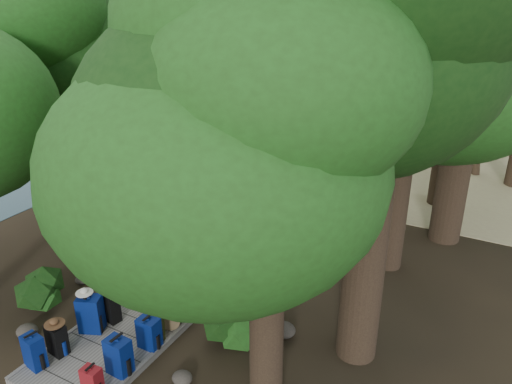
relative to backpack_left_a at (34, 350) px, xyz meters
The scene contains 48 objects.
ground 4.58m from the backpack_left_a, 80.33° to the left, with size 120.00×120.00×0.00m, color #302518.
sand_beach 20.51m from the backpack_left_a, 87.86° to the left, with size 40.00×22.00×0.02m, color #C1B683.
water_bay 42.96m from the backpack_left_a, 136.65° to the left, with size 50.00×60.00×0.02m, color #284753.
distant_hill 65.53m from the backpack_left_a, 126.78° to the left, with size 32.00×16.00×12.00m, color black.
boardwalk 5.56m from the backpack_left_a, 82.07° to the left, with size 2.00×12.00×0.12m, color gray.
backpack_left_a is the anchor object (origin of this frame).
backpack_left_b 0.46m from the backpack_left_a, 79.73° to the left, with size 0.38×0.27×0.70m, color black, non-canonical shape.
backpack_left_c 1.29m from the backpack_left_a, 83.19° to the left, with size 0.47×0.34×0.88m, color navy, non-canonical shape.
backpack_right_a 1.44m from the backpack_left_a, ahead, with size 0.33×0.24×0.59m, color maroon, non-canonical shape.
backpack_right_b 1.62m from the backpack_left_a, 22.48° to the left, with size 0.45×0.32×0.81m, color navy, non-canonical shape.
backpack_right_c 2.10m from the backpack_left_a, 43.25° to the left, with size 0.42×0.30×0.72m, color navy, non-canonical shape.
backpack_right_d 2.19m from the backpack_left_a, 48.54° to the left, with size 0.40×0.29×0.62m, color #373C18, non-canonical shape.
duffel_right_khaki 2.70m from the backpack_left_a, 58.14° to the left, with size 0.44×0.66×0.44m, color brown, non-canonical shape.
suitcase_on_boardwalk 1.74m from the backpack_left_a, 81.92° to the left, with size 0.45×0.25×0.69m, color black, non-canonical shape.
lone_suitcase_on_sand 12.81m from the backpack_left_a, 84.75° to the left, with size 0.40×0.23×0.62m, color black, non-canonical shape.
hat_brown 0.60m from the backpack_left_a, 74.73° to the left, with size 0.39×0.39×0.12m, color #51351E, non-canonical shape.
hat_white 1.39m from the backpack_left_a, 86.90° to the left, with size 0.35×0.35×0.12m, color silver, non-canonical shape.
kayak 14.69m from the backpack_left_a, 101.89° to the left, with size 0.67×3.05×0.30m, color red.
sun_lounger 14.71m from the backpack_left_a, 77.10° to the left, with size 0.64×1.97×0.64m, color silver, non-canonical shape.
tree_right_a 5.65m from the backpack_left_a, 19.67° to the left, with size 4.92×4.92×8.20m, color black, non-canonical shape.
tree_right_b 7.93m from the backpack_left_a, 33.16° to the left, with size 6.21×6.21×11.09m, color black, non-canonical shape.
tree_right_c 9.37m from the backpack_left_a, 55.00° to the left, with size 5.26×5.26×9.11m, color black, non-canonical shape.
tree_right_d 12.18m from the backpack_left_a, 57.23° to the left, with size 6.61×6.61×12.11m, color black, non-canonical shape.
tree_right_e 13.34m from the backpack_left_a, 65.51° to the left, with size 5.14×5.14×9.25m, color black, non-canonical shape.
tree_left_b 6.86m from the backpack_left_a, 129.56° to the left, with size 4.60×4.60×8.27m, color black, non-canonical shape.
tree_left_c 8.54m from the backpack_left_a, 115.17° to the left, with size 4.54×4.54×7.90m, color black, non-canonical shape.
tree_back_a 20.17m from the backpack_left_a, 92.35° to the left, with size 5.19×5.19×8.99m, color black, non-canonical shape.
tree_back_b 21.65m from the backpack_left_a, 82.40° to the left, with size 5.52×5.52×9.85m, color black, non-canonical shape.
tree_back_c 21.16m from the backpack_left_a, 73.14° to the left, with size 4.59×4.59×8.26m, color black, non-canonical shape.
tree_back_d 19.42m from the backpack_left_a, 104.93° to the left, with size 4.41×4.41×7.35m, color black, non-canonical shape.
palm_right_a 11.76m from the backpack_left_a, 71.40° to the left, with size 3.93×3.93×6.70m, color #184012, non-canonical shape.
palm_right_b 16.70m from the backpack_left_a, 68.25° to the left, with size 3.95×3.95×7.63m, color #184012, non-canonical shape.
palm_right_c 16.96m from the backpack_left_a, 77.46° to the left, with size 4.07×4.07×6.48m, color #184012, non-canonical shape.
palm_left_a 12.00m from the backpack_left_a, 109.39° to the left, with size 4.33×4.33×6.88m, color #184012, non-canonical shape.
rock_left_a 1.22m from the backpack_left_a, 149.67° to the left, with size 0.46×0.41×0.25m, color #4C473F, non-canonical shape.
rock_left_b 2.98m from the backpack_left_a, 120.62° to the left, with size 0.32×0.29×0.18m, color #4C473F, non-canonical shape.
rock_left_c 5.21m from the backpack_left_a, 96.15° to the left, with size 0.48×0.43×0.26m, color #4C473F, non-canonical shape.
rock_left_d 7.30m from the backpack_left_a, 99.93° to the left, with size 0.27×0.25×0.15m, color #4C473F, non-canonical shape.
rock_right_a 2.81m from the backpack_left_a, 22.05° to the left, with size 0.39×0.35×0.21m, color #4C473F, non-canonical shape.
rock_right_b 4.81m from the backpack_left_a, 40.51° to the left, with size 0.51×0.46×0.28m, color #4C473F, non-canonical shape.
rock_right_c 6.86m from the backpack_left_a, 70.95° to the left, with size 0.36×0.32×0.20m, color #4C473F, non-canonical shape.
rock_right_d 9.40m from the backpack_left_a, 65.29° to the left, with size 0.61×0.55×0.33m, color #4C473F, non-canonical shape.
shrub_left_a 2.02m from the backpack_left_a, 136.13° to the left, with size 1.03×1.03×0.93m, color #1E4815, non-canonical shape.
shrub_left_b 5.32m from the backpack_left_a, 101.61° to the left, with size 0.79×0.79×0.71m, color #1E4815, non-canonical shape.
shrub_left_c 9.25m from the backpack_left_a, 103.70° to the left, with size 1.35×1.35×1.22m, color #1E4815, non-canonical shape.
shrub_right_a 3.77m from the backpack_left_a, 40.58° to the left, with size 1.04×1.04×0.94m, color #1E4815, non-canonical shape.
shrub_right_b 7.81m from the backpack_left_a, 62.92° to the left, with size 1.47×1.47×1.32m, color #1E4815, non-canonical shape.
shrub_right_c 10.05m from the backpack_left_a, 73.60° to the left, with size 0.83×0.83×0.75m, color #1E4815, non-canonical shape.
Camera 1 is at (6.34, -9.00, 6.80)m, focal length 35.00 mm.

